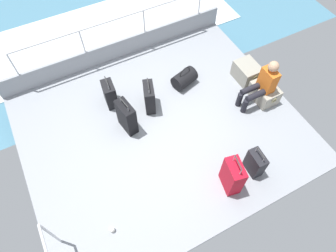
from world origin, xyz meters
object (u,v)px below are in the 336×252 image
suitcase_3 (149,97)px  suitcase_4 (127,117)px  duffel_bag (184,78)px  cargo_crate_1 (264,93)px  suitcase_2 (255,163)px  passenger_seated (262,84)px  cargo_crate_0 (246,72)px  suitcase_0 (232,176)px  paper_cup (112,230)px  suitcase_1 (110,94)px

suitcase_3 → suitcase_4: suitcase_4 is taller
duffel_bag → cargo_crate_1: bearing=49.0°
suitcase_2 → suitcase_4: 2.43m
passenger_seated → suitcase_3: (-0.88, -1.98, -0.24)m
cargo_crate_0 → suitcase_2: size_ratio=0.89×
suitcase_4 → suitcase_0: bearing=29.5°
passenger_seated → suitcase_3: bearing=-114.0°
suitcase_3 → paper_cup: size_ratio=6.99×
cargo_crate_0 → suitcase_3: (-0.27, -2.16, 0.10)m
duffel_bag → suitcase_2: bearing=2.3°
cargo_crate_0 → suitcase_3: suitcase_3 is taller
suitcase_1 → suitcase_3: (0.45, 0.65, 0.02)m
duffel_bag → paper_cup: (2.14, -2.51, -0.12)m
passenger_seated → suitcase_0: passenger_seated is taller
passenger_seated → paper_cup: passenger_seated is taller
suitcase_0 → paper_cup: bearing=-95.7°
suitcase_1 → suitcase_3: bearing=55.5°
cargo_crate_0 → duffel_bag: size_ratio=0.99×
cargo_crate_1 → duffel_bag: size_ratio=1.04×
cargo_crate_0 → suitcase_0: 2.52m
passenger_seated → suitcase_1: 2.96m
suitcase_4 → duffel_bag: size_ratio=1.40×
cargo_crate_1 → suitcase_4: bearing=-102.8°
suitcase_4 → paper_cup: size_ratio=7.98×
paper_cup → passenger_seated: bearing=106.4°
passenger_seated → duffel_bag: passenger_seated is taller
suitcase_0 → suitcase_1: (-2.59, -1.13, -0.07)m
suitcase_1 → duffel_bag: (0.25, 1.56, -0.10)m
suitcase_3 → suitcase_1: bearing=-124.5°
suitcase_1 → suitcase_4: bearing=5.3°
duffel_bag → paper_cup: 3.30m
passenger_seated → duffel_bag: (-1.09, -1.08, -0.37)m
cargo_crate_0 → duffel_bag: 1.34m
cargo_crate_0 → suitcase_2: bearing=-32.2°
passenger_seated → suitcase_1: (-1.33, -2.63, -0.26)m
cargo_crate_1 → suitcase_2: bearing=-43.6°
suitcase_0 → suitcase_2: bearing=94.9°
cargo_crate_0 → suitcase_2: 2.17m
duffel_bag → suitcase_1: bearing=-99.0°
passenger_seated → suitcase_1: passenger_seated is taller
suitcase_1 → paper_cup: suitcase_1 is taller
suitcase_2 → suitcase_3: (-2.10, -1.00, 0.04)m
passenger_seated → suitcase_2: bearing=-38.9°
duffel_bag → suitcase_4: bearing=-72.8°
suitcase_1 → suitcase_4: suitcase_4 is taller
paper_cup → suitcase_1: bearing=158.4°
passenger_seated → suitcase_2: passenger_seated is taller
paper_cup → suitcase_4: bearing=148.9°
suitcase_2 → suitcase_4: bearing=-139.2°
paper_cup → suitcase_2: bearing=86.4°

